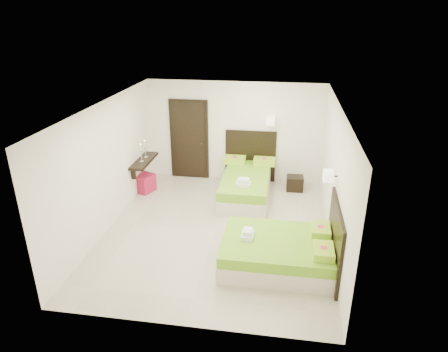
# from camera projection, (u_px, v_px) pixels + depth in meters

# --- Properties ---
(floor) EXTENTS (5.50, 5.50, 0.00)m
(floor) POSITION_uv_depth(u_px,v_px,m) (217.00, 230.00, 8.28)
(floor) COLOR beige
(floor) RESTS_ON ground
(bed_single) EXTENTS (1.31, 2.19, 1.81)m
(bed_single) POSITION_uv_depth(u_px,v_px,m) (246.00, 183.00, 9.69)
(bed_single) COLOR beige
(bed_single) RESTS_ON ground
(bed_double) EXTENTS (1.97, 1.67, 1.62)m
(bed_double) POSITION_uv_depth(u_px,v_px,m) (282.00, 251.00, 7.04)
(bed_double) COLOR beige
(bed_double) RESTS_ON ground
(nightstand) EXTENTS (0.42, 0.38, 0.36)m
(nightstand) POSITION_uv_depth(u_px,v_px,m) (295.00, 183.00, 10.04)
(nightstand) COLOR black
(nightstand) RESTS_ON ground
(ottoman) EXTENTS (0.58, 0.58, 0.44)m
(ottoman) POSITION_uv_depth(u_px,v_px,m) (144.00, 183.00, 9.97)
(ottoman) COLOR maroon
(ottoman) RESTS_ON ground
(door) EXTENTS (1.02, 0.15, 2.14)m
(door) POSITION_uv_depth(u_px,v_px,m) (189.00, 140.00, 10.50)
(door) COLOR black
(door) RESTS_ON ground
(console_shelf) EXTENTS (0.35, 1.20, 0.78)m
(console_shelf) POSITION_uv_depth(u_px,v_px,m) (144.00, 161.00, 9.71)
(console_shelf) COLOR black
(console_shelf) RESTS_ON ground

